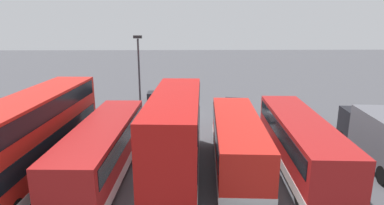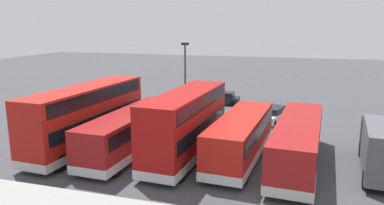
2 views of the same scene
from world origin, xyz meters
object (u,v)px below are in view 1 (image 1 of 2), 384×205
Objects in this scene: car_hatchback_silver at (232,109)px; car_small_green at (167,94)px; bus_single_deck_second at (237,140)px; bus_double_decker_third at (176,132)px; bus_double_decker_fifth at (37,133)px; bus_single_deck_fourth at (103,147)px; bus_single_deck_near_end at (299,140)px; waste_bin_yellow at (63,120)px; box_truck_blue at (384,137)px; lamp_post_tall at (139,71)px.

car_hatchback_silver and car_small_green have the same top height.
bus_single_deck_second is 3.76m from bus_double_decker_third.
bus_single_deck_fourth is at bearing 177.18° from bus_double_decker_fifth.
car_hatchback_silver is at bearing -96.84° from bus_single_deck_second.
bus_double_decker_fifth is at bearing 3.89° from bus_single_deck_second.
bus_single_deck_near_end is 18.85m from car_small_green.
waste_bin_yellow is at bearing -57.33° from bus_single_deck_fourth.
box_truck_blue is (-5.08, -0.13, 0.08)m from bus_single_deck_near_end.
lamp_post_tall is 7.65× the size of waste_bin_yellow.
bus_double_decker_third is 0.95× the size of bus_single_deck_fourth.
bus_single_deck_near_end is 1.52× the size of box_truck_blue.
waste_bin_yellow is at bearing -41.85° from bus_double_decker_third.
bus_double_decker_fifth is 11.04m from lamp_post_tall.
car_hatchback_silver is at bearing -113.37° from bus_double_decker_third.
lamp_post_tall reaches higher than box_truck_blue.
bus_double_decker_third is 12.99m from waste_bin_yellow.
lamp_post_tall reaches higher than car_hatchback_silver.
car_small_green is at bearing -132.48° from waste_bin_yellow.
car_hatchback_silver is at bearing -172.47° from lamp_post_tall.
bus_single_deck_near_end is at bearing -175.63° from bus_single_deck_fourth.
box_truck_blue is 12.76m from car_hatchback_silver.
bus_single_deck_second reaches higher than car_hatchback_silver.
bus_single_deck_fourth is 10.56m from lamp_post_tall.
bus_single_deck_second is at bearing -167.22° from bus_double_decker_third.
car_hatchback_silver is (7.50, -10.28, -1.01)m from box_truck_blue.
car_hatchback_silver is 8.87m from car_small_green.
bus_single_deck_near_end is 12.36× the size of waste_bin_yellow.
car_small_green is at bearing -62.64° from bus_single_deck_near_end.
waste_bin_yellow is (8.14, 8.89, -0.22)m from car_small_green.
bus_double_decker_fifth is 12.70× the size of waste_bin_yellow.
bus_single_deck_second is at bearing -172.93° from bus_single_deck_fourth.
box_truck_blue is at bearing -176.54° from bus_single_deck_fourth.
bus_double_decker_fifth is 2.67× the size of car_hatchback_silver.
bus_single_deck_fourth reaches higher than waste_bin_yellow.
car_hatchback_silver is 14.61m from waste_bin_yellow.
bus_single_deck_near_end is 2.60× the size of car_hatchback_silver.
bus_double_decker_third is 10.76m from lamp_post_tall.
bus_single_deck_near_end and bus_single_deck_second have the same top height.
bus_double_decker_fifth is at bearing 70.47° from car_small_green.
lamp_post_tall is (15.64, -9.20, 2.60)m from box_truck_blue.
waste_bin_yellow is (13.14, -7.75, -1.14)m from bus_single_deck_second.
bus_double_decker_fifth reaches higher than car_small_green.
box_truck_blue reaches higher than car_hatchback_silver.
bus_single_deck_fourth is 1.43× the size of box_truck_blue.
bus_single_deck_near_end is at bearing 154.99° from waste_bin_yellow.
bus_double_decker_third is at bearing 94.66° from car_small_green.
bus_double_decker_fifth is at bearing 41.78° from car_hatchback_silver.
box_truck_blue is at bearing 129.61° from car_small_green.
bus_double_decker_fifth is (14.82, 0.68, 0.83)m from bus_single_deck_near_end.
bus_double_decker_fifth reaches higher than bus_single_deck_near_end.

